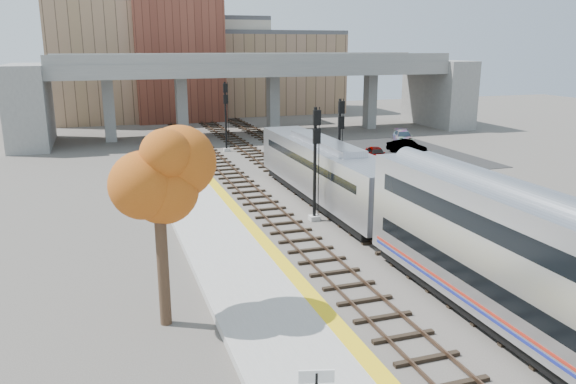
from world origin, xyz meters
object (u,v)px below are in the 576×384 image
object	(u,v)px
signal_mast_mid	(339,148)
car_c	(403,137)
tree	(157,176)
car_b	(407,147)
car_a	(376,154)
signal_mast_far	(226,118)
locomotive	(325,170)
signal_mast_near	(315,166)

from	to	relation	value
signal_mast_mid	car_c	world-z (taller)	signal_mast_mid
tree	car_c	bearing A→B (deg)	48.58
signal_mast_mid	car_b	size ratio (longest dim) A/B	1.68
car_a	car_c	distance (m)	10.61
signal_mast_mid	car_a	bearing A→B (deg)	50.23
tree	car_b	world-z (taller)	tree
signal_mast_mid	signal_mast_far	xyz separation A→B (m)	(-4.10, 18.80, 0.10)
signal_mast_mid	car_c	bearing A→B (deg)	48.63
signal_mast_far	car_c	xyz separation A→B (m)	(19.31, -1.53, -2.70)
locomotive	car_c	xyz separation A→B (m)	(17.21, 19.41, -1.57)
signal_mast_mid	signal_mast_far	world-z (taller)	signal_mast_far
car_a	car_b	xyz separation A→B (m)	(4.48, 2.17, 0.03)
signal_mast_near	signal_mast_mid	world-z (taller)	signal_mast_near
signal_mast_far	car_a	bearing A→B (deg)	-37.58
locomotive	signal_mast_mid	xyz separation A→B (m)	(2.00, 2.14, 1.03)
car_a	car_c	size ratio (longest dim) A/B	0.81
signal_mast_near	tree	world-z (taller)	tree
locomotive	signal_mast_near	size ratio (longest dim) A/B	2.76
locomotive	tree	size ratio (longest dim) A/B	2.42
signal_mast_far	tree	bearing A→B (deg)	-106.23
car_a	signal_mast_near	bearing A→B (deg)	-115.14
signal_mast_near	car_b	bearing A→B (deg)	46.58
signal_mast_mid	tree	xyz separation A→B (m)	(-14.28, -16.16, 2.52)
car_a	signal_mast_far	bearing A→B (deg)	155.50
signal_mast_near	signal_mast_far	distance (m)	24.55
locomotive	signal_mast_mid	distance (m)	3.11
signal_mast_near	car_c	size ratio (longest dim) A/B	1.50
signal_mast_near	signal_mast_mid	size ratio (longest dim) A/B	1.02
signal_mast_near	signal_mast_far	world-z (taller)	signal_mast_far
signal_mast_near	signal_mast_far	xyz separation A→B (m)	(-0.00, 24.55, 0.01)
locomotive	signal_mast_near	bearing A→B (deg)	-120.20
signal_mast_near	car_c	world-z (taller)	signal_mast_near
locomotive	car_c	world-z (taller)	locomotive
locomotive	signal_mast_far	size ratio (longest dim) A/B	2.75
signal_mast_far	car_b	size ratio (longest dim) A/B	1.71
signal_mast_near	car_a	size ratio (longest dim) A/B	1.85
car_a	tree	bearing A→B (deg)	-117.77
signal_mast_near	car_a	distance (m)	19.64
signal_mast_far	car_a	world-z (taller)	signal_mast_far
signal_mast_mid	signal_mast_near	bearing A→B (deg)	-125.50
locomotive	car_b	size ratio (longest dim) A/B	4.71
locomotive	car_c	size ratio (longest dim) A/B	4.14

